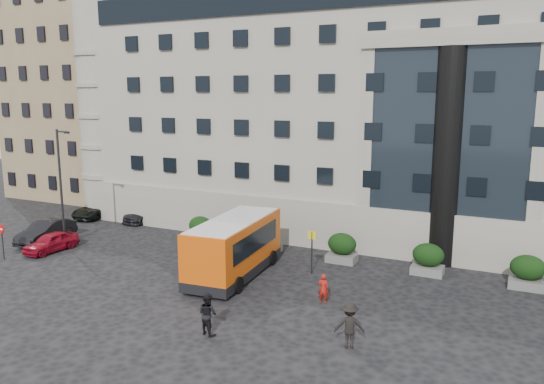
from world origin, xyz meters
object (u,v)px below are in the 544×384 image
Objects in this scene: parked_car_a at (51,242)px; parked_car_b at (46,231)px; no_entry_sign at (1,234)px; street_lamp at (61,183)px; pedestrian_a at (323,289)px; hedge_e at (527,272)px; hedge_b at (267,238)px; minibus at (234,245)px; parked_car_c at (148,212)px; hedge_c at (342,248)px; pedestrian_b at (208,314)px; bus_stop_sign at (312,245)px; hedge_a at (201,229)px; hedge_d at (428,259)px; pedestrian_c at (350,325)px; parked_car_d at (97,209)px; red_truck at (117,193)px.

parked_car_b is (-2.09, 1.47, 0.14)m from parked_car_a.
no_entry_sign reaches higher than parked_car_a.
street_lamp reaches higher than pedestrian_a.
no_entry_sign is 1.52× the size of pedestrian_a.
parked_car_b is (-30.57, -4.78, -0.15)m from hedge_e.
street_lamp reaches higher than hedge_b.
minibus reaches higher than hedge_b.
parked_car_c is (-12.70, 3.49, -0.25)m from hedge_b.
pedestrian_b is (-2.05, -12.14, -0.00)m from hedge_c.
parked_car_b is (-0.77, 4.06, -0.87)m from no_entry_sign.
no_entry_sign is (-18.50, -6.04, -0.08)m from bus_stop_sign.
parked_car_a is at bearing -167.63° from hedge_e.
minibus reaches higher than hedge_a.
hedge_a is at bearing 180.00° from hedge_b.
street_lamp reaches higher than pedestrian_b.
no_entry_sign is 17.68m from pedestrian_b.
hedge_b is 0.23× the size of street_lamp.
hedge_d is 0.49× the size of parked_car_a.
hedge_b is at bearing 31.90° from no_entry_sign.
minibus is 1.71× the size of parked_car_b.
parked_car_a is 2.56m from parked_car_b.
pedestrian_c is at bearing -36.75° from hedge_a.
minibus reaches higher than hedge_e.
parked_car_b is 1.00× the size of parked_car_d.
hedge_a is 10.40m from hedge_c.
parked_car_a is 19.37m from pedestrian_a.
bus_stop_sign is (-11.30, -2.80, 0.80)m from hedge_e.
minibus is (-3.88, -2.22, 0.08)m from bus_stop_sign.
parked_car_d is (-4.54, 8.88, 0.02)m from parked_car_a.
hedge_a and hedge_e have the same top height.
bus_stop_sign is 0.54× the size of parked_car_c.
parked_car_b is at bearing -171.12° from hedge_e.
hedge_c is at bearing -12.83° from parked_car_d.
hedge_b is 1.00× the size of pedestrian_b.
pedestrian_b reaches higher than parked_car_d.
minibus reaches higher than parked_car_a.
no_entry_sign reaches higher than hedge_c.
hedge_a is 9.94m from bus_stop_sign.
parked_car_b reaches higher than pedestrian_a.
bus_stop_sign is at bearing -16.42° from hedge_a.
hedge_c is (5.20, 0.00, 0.00)m from hedge_b.
hedge_d is at bearing -116.91° from pedestrian_c.
hedge_e is 29.16m from parked_car_a.
no_entry_sign is 4.23m from parked_car_b.
hedge_d is at bearing 0.00° from hedge_a.
pedestrian_c is (3.88, -10.66, 0.04)m from hedge_c.
parked_car_a is (-23.28, -6.25, -0.29)m from hedge_d.
hedge_b is at bearing -69.41° from pedestrian_c.
hedge_b is 5.11m from minibus.
street_lamp is at bearing -54.99° from red_truck.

